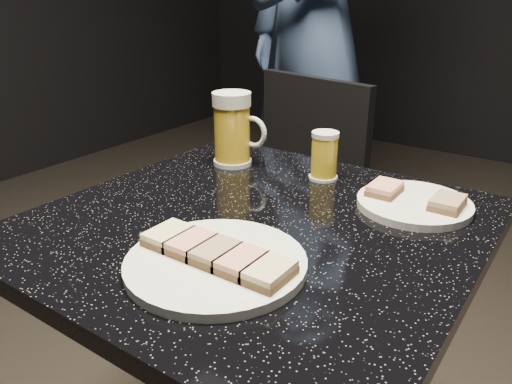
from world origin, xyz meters
TOP-DOWN VIEW (x-y plane):
  - plate_large at (0.04, -0.16)m, footprint 0.25×0.25m
  - plate_small at (0.20, 0.20)m, footprint 0.20×0.20m
  - patron at (-0.49, 1.06)m, footprint 0.84×0.76m
  - table at (0.00, 0.00)m, footprint 0.70×0.70m
  - beer_mug at (-0.20, 0.21)m, footprint 0.12×0.08m
  - beer_tumbler at (0.00, 0.24)m, footprint 0.06×0.06m
  - chair at (-0.29, 0.56)m, footprint 0.48×0.48m
  - canapes_on_plate_large at (0.04, -0.16)m, footprint 0.23×0.07m
  - canapes_on_plate_small at (0.20, 0.20)m, footprint 0.16×0.07m

SIDE VIEW (x-z plane):
  - chair at x=-0.29m, z-range 0.06..0.94m
  - table at x=0.00m, z-range 0.13..0.88m
  - plate_large at x=0.04m, z-range 0.75..0.76m
  - plate_small at x=0.20m, z-range 0.75..0.76m
  - canapes_on_plate_large at x=0.04m, z-range 0.76..0.78m
  - canapes_on_plate_small at x=0.20m, z-range 0.76..0.78m
  - beer_tumbler at x=0.00m, z-range 0.75..0.85m
  - beer_mug at x=-0.20m, z-range 0.75..0.91m
  - patron at x=-0.49m, z-range 0.00..1.93m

